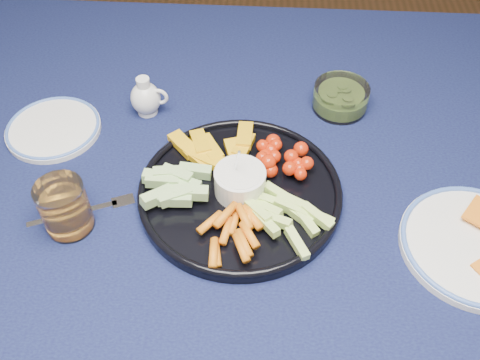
# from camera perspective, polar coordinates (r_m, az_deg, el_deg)

# --- Properties ---
(dining_table) EXTENTS (1.67, 1.07, 0.75)m
(dining_table) POSITION_cam_1_polar(r_m,az_deg,el_deg) (1.03, -1.33, -1.48)
(dining_table) COLOR #4A2818
(dining_table) RESTS_ON ground
(crudite_platter) EXTENTS (0.34, 0.34, 0.11)m
(crudite_platter) POSITION_cam_1_polar(r_m,az_deg,el_deg) (0.89, -0.15, -1.01)
(crudite_platter) COLOR black
(crudite_platter) RESTS_ON dining_table
(creamer_pitcher) EXTENTS (0.07, 0.06, 0.08)m
(creamer_pitcher) POSITION_cam_1_polar(r_m,az_deg,el_deg) (1.06, -9.98, 8.62)
(creamer_pitcher) COLOR silver
(creamer_pitcher) RESTS_ON dining_table
(pickle_bowl) EXTENTS (0.11, 0.11, 0.05)m
(pickle_bowl) POSITION_cam_1_polar(r_m,az_deg,el_deg) (1.08, 10.66, 8.55)
(pickle_bowl) COLOR silver
(pickle_bowl) RESTS_ON dining_table
(cheese_plate) EXTENTS (0.23, 0.23, 0.03)m
(cheese_plate) POSITION_cam_1_polar(r_m,az_deg,el_deg) (0.91, 23.89, -6.23)
(cheese_plate) COLOR white
(cheese_plate) RESTS_ON dining_table
(juice_tumbler) EXTENTS (0.08, 0.08, 0.09)m
(juice_tumbler) POSITION_cam_1_polar(r_m,az_deg,el_deg) (0.88, -18.12, -3.02)
(juice_tumbler) COLOR silver
(juice_tumbler) RESTS_ON dining_table
(fork_left) EXTENTS (0.17, 0.08, 0.00)m
(fork_left) POSITION_cam_1_polar(r_m,az_deg,el_deg) (0.92, -15.62, -3.07)
(fork_left) COLOR white
(fork_left) RESTS_ON dining_table
(fork_right) EXTENTS (0.14, 0.04, 0.00)m
(fork_right) POSITION_cam_1_polar(r_m,az_deg,el_deg) (0.90, 24.03, -8.34)
(fork_right) COLOR white
(fork_right) RESTS_ON dining_table
(side_plate_extra) EXTENTS (0.18, 0.18, 0.01)m
(side_plate_extra) POSITION_cam_1_polar(r_m,az_deg,el_deg) (1.08, -19.29, 5.24)
(side_plate_extra) COLOR white
(side_plate_extra) RESTS_ON dining_table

